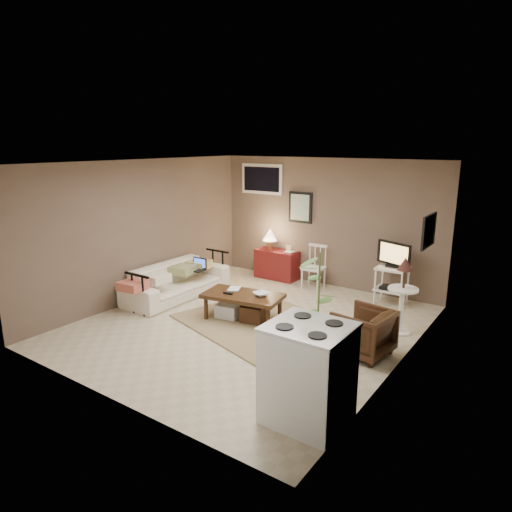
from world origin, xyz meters
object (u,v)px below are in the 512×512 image
Objects in this scene: red_console at (276,262)px; stove at (308,373)px; tv_stand at (392,272)px; sofa at (177,275)px; side_table at (403,287)px; spindle_chair at (314,268)px; armchair at (363,330)px; potted_plant at (318,312)px; coffee_table at (242,305)px.

red_console is 0.99× the size of stove.
tv_stand reaches higher than red_console.
side_table is at bearing -79.77° from sofa.
side_table is (2.93, -1.28, 0.35)m from red_console.
spindle_chair is 0.73× the size of side_table.
red_console is 3.22m from side_table.
tv_stand is 0.95× the size of side_table.
tv_stand is (2.40, -0.17, 0.22)m from red_console.
sofa is at bearing -133.82° from spindle_chair.
sofa is 2.47× the size of spindle_chair.
tv_stand is 2.09m from armchair.
armchair is 0.44× the size of potted_plant.
sofa is at bearing 152.07° from stove.
side_table is at bearing 78.19° from potted_plant.
side_table is at bearing -64.62° from tv_stand.
side_table is 1.03m from armchair.
sofa is at bearing -169.77° from side_table.
coffee_table is 1.27× the size of stove.
tv_stand is at bearing 96.74° from stove.
coffee_table is 0.84× the size of potted_plant.
stove is (0.11, -1.68, 0.17)m from armchair.
sofa is at bearing 160.81° from potted_plant.
potted_plant is (2.54, -3.13, 0.47)m from red_console.
sofa is 3.60m from potted_plant.
coffee_table is at bearing -93.86° from spindle_chair.
stove is at bearing -91.82° from side_table.
side_table is at bearing 88.18° from stove.
red_console is 0.65× the size of potted_plant.
tv_stand is at bearing -4.13° from red_console.
stove is at bearing 11.47° from armchair.
coffee_table is 1.14× the size of side_table.
red_console is at bearing 109.53° from coffee_table.
coffee_table is 2.07m from potted_plant.
side_table reaches higher than spindle_chair.
side_table reaches higher than armchair.
coffee_table is at bearing -128.75° from tv_stand.
spindle_chair is 1.50m from tv_stand.
red_console is at bearing 175.87° from tv_stand.
spindle_chair is at bearing -8.27° from red_console.
spindle_chair is at bearing -131.05° from armchair.
potted_plant is 0.89m from stove.
armchair is 1.70m from stove.
sofa is 1.79× the size of side_table.
coffee_table is 1.20× the size of tv_stand.
coffee_table is 2.61m from tv_stand.
stove is (0.44, -3.74, -0.07)m from tv_stand.
coffee_table is at bearing -70.47° from red_console.
sofa is 2.13m from red_console.
stove is at bearing -53.96° from red_console.
spindle_chair is 0.53× the size of potted_plant.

